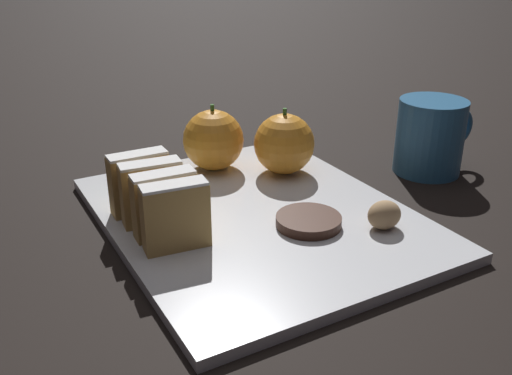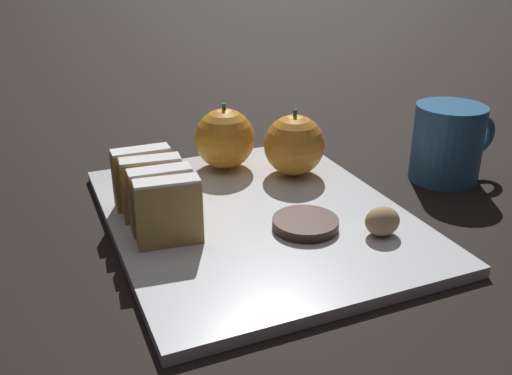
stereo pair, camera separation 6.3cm
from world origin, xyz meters
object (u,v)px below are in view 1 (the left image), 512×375
(orange_far, at_px, (284,144))
(chocolate_cookie, at_px, (309,221))
(coffee_mug, at_px, (431,136))
(orange_near, at_px, (213,140))
(walnut, at_px, (384,215))

(orange_far, xyz_separation_m, chocolate_cookie, (-0.06, -0.14, -0.03))
(orange_far, height_order, chocolate_cookie, orange_far)
(orange_far, relative_size, coffee_mug, 0.71)
(orange_near, xyz_separation_m, coffee_mug, (0.26, -0.12, -0.00))
(orange_far, distance_m, chocolate_cookie, 0.15)
(chocolate_cookie, xyz_separation_m, coffee_mug, (0.24, 0.07, 0.03))
(orange_far, bearing_deg, walnut, -86.72)
(orange_near, bearing_deg, walnut, -70.67)
(chocolate_cookie, bearing_deg, orange_near, 95.21)
(coffee_mug, bearing_deg, orange_near, 154.61)
(orange_near, height_order, chocolate_cookie, orange_near)
(orange_near, xyz_separation_m, chocolate_cookie, (0.02, -0.20, -0.03))
(walnut, bearing_deg, coffee_mug, 32.97)
(orange_near, xyz_separation_m, walnut, (0.08, -0.24, -0.02))
(walnut, bearing_deg, chocolate_cookie, 146.98)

